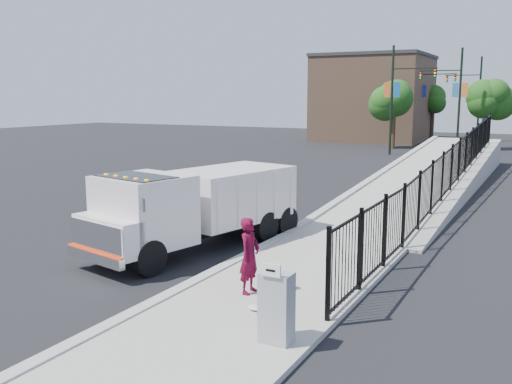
% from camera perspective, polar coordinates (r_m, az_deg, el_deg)
% --- Properties ---
extents(ground, '(120.00, 120.00, 0.00)m').
position_cam_1_polar(ground, '(14.46, -3.41, -7.98)').
color(ground, black).
rests_on(ground, ground).
extents(sidewalk, '(3.55, 12.00, 0.12)m').
position_cam_1_polar(sidewalk, '(11.90, -0.37, -11.60)').
color(sidewalk, '#9E998E').
rests_on(sidewalk, ground).
extents(curb, '(0.30, 12.00, 0.16)m').
position_cam_1_polar(curb, '(12.85, -8.08, -9.96)').
color(curb, '#ADAAA3').
rests_on(curb, ground).
extents(ramp, '(3.95, 24.06, 3.19)m').
position_cam_1_polar(ramp, '(28.57, 17.23, 0.39)').
color(ramp, '#9E998E').
rests_on(ramp, ground).
extents(iron_fence, '(0.10, 28.00, 1.80)m').
position_cam_1_polar(iron_fence, '(24.31, 18.89, 0.89)').
color(iron_fence, black).
rests_on(iron_fence, ground).
extents(truck, '(3.66, 7.23, 2.37)m').
position_cam_1_polar(truck, '(16.26, -6.31, -1.19)').
color(truck, black).
rests_on(truck, ground).
extents(worker, '(0.40, 0.61, 1.67)m').
position_cam_1_polar(worker, '(12.39, -0.65, -6.38)').
color(worker, '#53061F').
rests_on(worker, sidewalk).
extents(utility_cabinet, '(0.55, 0.40, 1.25)m').
position_cam_1_polar(utility_cabinet, '(10.06, 2.06, -11.49)').
color(utility_cabinet, gray).
rests_on(utility_cabinet, sidewalk).
extents(arrow_sign, '(0.35, 0.04, 0.22)m').
position_cam_1_polar(arrow_sign, '(9.63, 1.51, -7.82)').
color(arrow_sign, white).
rests_on(arrow_sign, utility_cabinet).
extents(debris, '(0.42, 0.42, 0.10)m').
position_cam_1_polar(debris, '(11.70, 0.22, -11.38)').
color(debris, silver).
rests_on(debris, sidewalk).
extents(light_pole_0, '(3.77, 0.22, 8.00)m').
position_cam_1_polar(light_pole_0, '(43.75, 13.82, 9.33)').
color(light_pole_0, black).
rests_on(light_pole_0, ground).
extents(light_pole_1, '(3.78, 0.22, 8.00)m').
position_cam_1_polar(light_pole_1, '(47.47, 19.34, 9.07)').
color(light_pole_1, black).
rests_on(light_pole_1, ground).
extents(light_pole_2, '(3.77, 0.22, 8.00)m').
position_cam_1_polar(light_pole_2, '(55.38, 16.37, 9.22)').
color(light_pole_2, black).
rests_on(light_pole_2, ground).
extents(light_pole_3, '(3.78, 0.22, 8.00)m').
position_cam_1_polar(light_pole_3, '(58.60, 21.14, 8.97)').
color(light_pole_3, black).
rests_on(light_pole_3, ground).
extents(tree_0, '(3.10, 3.10, 5.55)m').
position_cam_1_polar(tree_0, '(48.77, 13.66, 8.87)').
color(tree_0, '#382314').
rests_on(tree_0, ground).
extents(tree_1, '(2.68, 2.68, 5.34)m').
position_cam_1_polar(tree_1, '(50.46, 22.12, 8.44)').
color(tree_1, '#382314').
rests_on(tree_1, ground).
extents(tree_2, '(2.41, 2.41, 5.21)m').
position_cam_1_polar(tree_2, '(59.91, 17.28, 8.77)').
color(tree_2, '#382314').
rests_on(tree_2, ground).
extents(building, '(10.00, 10.00, 8.00)m').
position_cam_1_polar(building, '(58.08, 11.68, 9.05)').
color(building, '#8C664C').
rests_on(building, ground).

